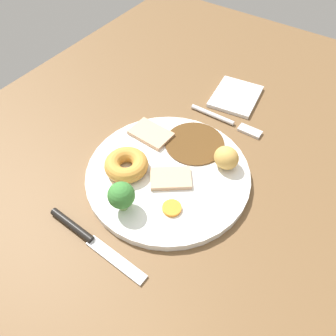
{
  "coord_description": "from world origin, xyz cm",
  "views": [
    {
      "loc": [
        32.46,
        22.69,
        49.37
      ],
      "look_at": [
        2.37,
        2.26,
        6.0
      ],
      "focal_mm": 36.15,
      "sensor_mm": 36.0,
      "label": 1
    }
  ],
  "objects_px": {
    "broccoli_floret": "(121,196)",
    "meat_slice_main": "(171,178)",
    "knife": "(88,237)",
    "fork": "(227,121)",
    "meat_slice_under": "(151,134)",
    "roast_potato_left": "(226,158)",
    "yorkshire_pudding": "(126,165)",
    "folded_napkin": "(236,96)",
    "carrot_coin_front": "(172,208)",
    "dinner_plate": "(168,174)"
  },
  "relations": [
    {
      "from": "dinner_plate",
      "to": "knife",
      "type": "distance_m",
      "value": 0.17
    },
    {
      "from": "broccoli_floret",
      "to": "knife",
      "type": "bearing_deg",
      "value": -12.97
    },
    {
      "from": "knife",
      "to": "carrot_coin_front",
      "type": "bearing_deg",
      "value": 56.09
    },
    {
      "from": "dinner_plate",
      "to": "roast_potato_left",
      "type": "relative_size",
      "value": 6.48
    },
    {
      "from": "broccoli_floret",
      "to": "knife",
      "type": "xyz_separation_m",
      "value": [
        0.07,
        -0.02,
        -0.04
      ]
    },
    {
      "from": "dinner_plate",
      "to": "carrot_coin_front",
      "type": "relative_size",
      "value": 9.21
    },
    {
      "from": "roast_potato_left",
      "to": "knife",
      "type": "bearing_deg",
      "value": -24.43
    },
    {
      "from": "fork",
      "to": "yorkshire_pudding",
      "type": "bearing_deg",
      "value": -110.73
    },
    {
      "from": "roast_potato_left",
      "to": "carrot_coin_front",
      "type": "distance_m",
      "value": 0.13
    },
    {
      "from": "broccoli_floret",
      "to": "knife",
      "type": "height_order",
      "value": "broccoli_floret"
    },
    {
      "from": "meat_slice_under",
      "to": "carrot_coin_front",
      "type": "distance_m",
      "value": 0.17
    },
    {
      "from": "dinner_plate",
      "to": "meat_slice_under",
      "type": "xyz_separation_m",
      "value": [
        -0.06,
        -0.08,
        0.01
      ]
    },
    {
      "from": "broccoli_floret",
      "to": "fork",
      "type": "xyz_separation_m",
      "value": [
        -0.28,
        0.04,
        -0.04
      ]
    },
    {
      "from": "yorkshire_pudding",
      "to": "roast_potato_left",
      "type": "height_order",
      "value": "roast_potato_left"
    },
    {
      "from": "dinner_plate",
      "to": "meat_slice_main",
      "type": "distance_m",
      "value": 0.02
    },
    {
      "from": "meat_slice_under",
      "to": "carrot_coin_front",
      "type": "xyz_separation_m",
      "value": [
        0.11,
        0.12,
        -0.0
      ]
    },
    {
      "from": "knife",
      "to": "roast_potato_left",
      "type": "bearing_deg",
      "value": 68.35
    },
    {
      "from": "dinner_plate",
      "to": "roast_potato_left",
      "type": "xyz_separation_m",
      "value": [
        -0.07,
        0.07,
        0.03
      ]
    },
    {
      "from": "meat_slice_main",
      "to": "knife",
      "type": "distance_m",
      "value": 0.16
    },
    {
      "from": "meat_slice_under",
      "to": "carrot_coin_front",
      "type": "relative_size",
      "value": 2.47
    },
    {
      "from": "yorkshire_pudding",
      "to": "carrot_coin_front",
      "type": "distance_m",
      "value": 0.11
    },
    {
      "from": "meat_slice_main",
      "to": "folded_napkin",
      "type": "bearing_deg",
      "value": -176.77
    },
    {
      "from": "fork",
      "to": "knife",
      "type": "distance_m",
      "value": 0.35
    },
    {
      "from": "dinner_plate",
      "to": "folded_napkin",
      "type": "bearing_deg",
      "value": -179.55
    },
    {
      "from": "meat_slice_under",
      "to": "broccoli_floret",
      "type": "height_order",
      "value": "broccoli_floret"
    },
    {
      "from": "fork",
      "to": "meat_slice_main",
      "type": "bearing_deg",
      "value": -92.36
    },
    {
      "from": "meat_slice_under",
      "to": "broccoli_floret",
      "type": "relative_size",
      "value": 1.4
    },
    {
      "from": "broccoli_floret",
      "to": "meat_slice_under",
      "type": "bearing_deg",
      "value": -159.1
    },
    {
      "from": "folded_napkin",
      "to": "meat_slice_under",
      "type": "bearing_deg",
      "value": -19.79
    },
    {
      "from": "carrot_coin_front",
      "to": "broccoli_floret",
      "type": "bearing_deg",
      "value": -58.28
    },
    {
      "from": "meat_slice_under",
      "to": "dinner_plate",
      "type": "bearing_deg",
      "value": 53.98
    },
    {
      "from": "roast_potato_left",
      "to": "meat_slice_under",
      "type": "bearing_deg",
      "value": -85.48
    },
    {
      "from": "meat_slice_under",
      "to": "folded_napkin",
      "type": "distance_m",
      "value": 0.22
    },
    {
      "from": "meat_slice_main",
      "to": "fork",
      "type": "xyz_separation_m",
      "value": [
        -0.19,
        0.01,
        -0.01
      ]
    },
    {
      "from": "roast_potato_left",
      "to": "yorkshire_pudding",
      "type": "bearing_deg",
      "value": -52.45
    },
    {
      "from": "meat_slice_under",
      "to": "yorkshire_pudding",
      "type": "height_order",
      "value": "yorkshire_pudding"
    },
    {
      "from": "meat_slice_main",
      "to": "folded_napkin",
      "type": "xyz_separation_m",
      "value": [
        -0.27,
        -0.02,
        -0.01
      ]
    },
    {
      "from": "meat_slice_under",
      "to": "folded_napkin",
      "type": "xyz_separation_m",
      "value": [
        -0.21,
        0.07,
        -0.01
      ]
    },
    {
      "from": "roast_potato_left",
      "to": "fork",
      "type": "bearing_deg",
      "value": -155.02
    },
    {
      "from": "roast_potato_left",
      "to": "fork",
      "type": "xyz_separation_m",
      "value": [
        -0.11,
        -0.05,
        -0.03
      ]
    },
    {
      "from": "broccoli_floret",
      "to": "meat_slice_main",
      "type": "bearing_deg",
      "value": 160.71
    },
    {
      "from": "dinner_plate",
      "to": "meat_slice_under",
      "type": "relative_size",
      "value": 3.73
    },
    {
      "from": "meat_slice_under",
      "to": "fork",
      "type": "height_order",
      "value": "meat_slice_under"
    },
    {
      "from": "meat_slice_under",
      "to": "roast_potato_left",
      "type": "distance_m",
      "value": 0.15
    },
    {
      "from": "dinner_plate",
      "to": "carrot_coin_front",
      "type": "height_order",
      "value": "carrot_coin_front"
    },
    {
      "from": "carrot_coin_front",
      "to": "broccoli_floret",
      "type": "height_order",
      "value": "broccoli_floret"
    },
    {
      "from": "yorkshire_pudding",
      "to": "broccoli_floret",
      "type": "height_order",
      "value": "broccoli_floret"
    },
    {
      "from": "broccoli_floret",
      "to": "knife",
      "type": "relative_size",
      "value": 0.29
    },
    {
      "from": "dinner_plate",
      "to": "knife",
      "type": "bearing_deg",
      "value": -11.13
    },
    {
      "from": "broccoli_floret",
      "to": "fork",
      "type": "relative_size",
      "value": 0.35
    }
  ]
}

